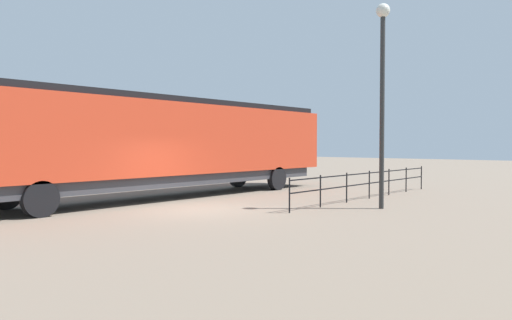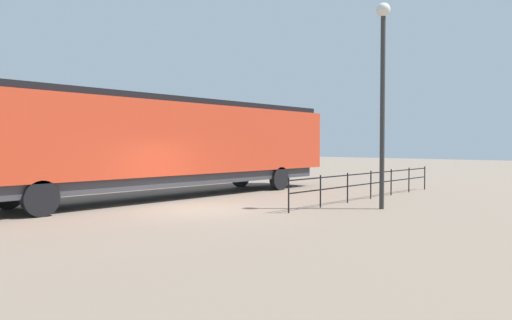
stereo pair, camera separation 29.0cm
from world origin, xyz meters
name	(u,v)px [view 1 (the left image)]	position (x,y,z in m)	size (l,w,h in m)	color
ground_plane	(198,210)	(0.00, 0.00, 0.00)	(120.00, 120.00, 0.00)	#756656
locomotive	(176,142)	(-3.59, 2.02, 2.27)	(2.86, 17.69, 4.03)	red
lamp_post	(382,74)	(4.48, 4.25, 4.54)	(0.47, 0.47, 6.88)	#2D2D2D
platform_fence	(369,181)	(2.75, 6.70, 0.73)	(0.05, 10.68, 1.12)	black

